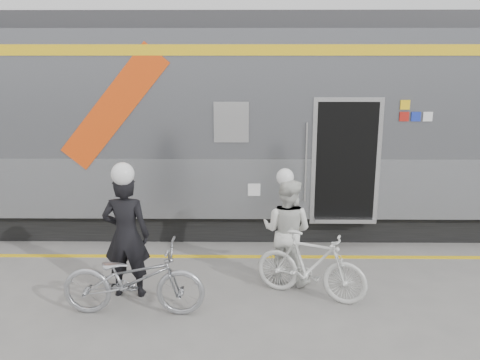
{
  "coord_description": "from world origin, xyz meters",
  "views": [
    {
      "loc": [
        -0.42,
        -5.98,
        3.4
      ],
      "look_at": [
        -0.5,
        1.6,
        1.5
      ],
      "focal_mm": 38.0,
      "sensor_mm": 36.0,
      "label": 1
    }
  ],
  "objects_px": {
    "woman": "(287,231)",
    "man": "(126,236)",
    "bicycle_left": "(133,279)",
    "bicycle_right": "(311,265)"
  },
  "relations": [
    {
      "from": "bicycle_right",
      "to": "man",
      "type": "bearing_deg",
      "value": 113.7
    },
    {
      "from": "bicycle_left",
      "to": "bicycle_right",
      "type": "bearing_deg",
      "value": -77.21
    },
    {
      "from": "man",
      "to": "bicycle_left",
      "type": "bearing_deg",
      "value": 111.24
    },
    {
      "from": "woman",
      "to": "bicycle_right",
      "type": "relative_size",
      "value": 0.99
    },
    {
      "from": "man",
      "to": "woman",
      "type": "height_order",
      "value": "man"
    },
    {
      "from": "man",
      "to": "bicycle_left",
      "type": "distance_m",
      "value": 0.71
    },
    {
      "from": "woman",
      "to": "man",
      "type": "bearing_deg",
      "value": 37.02
    },
    {
      "from": "bicycle_left",
      "to": "bicycle_right",
      "type": "distance_m",
      "value": 2.46
    },
    {
      "from": "man",
      "to": "bicycle_right",
      "type": "relative_size",
      "value": 1.11
    },
    {
      "from": "man",
      "to": "woman",
      "type": "bearing_deg",
      "value": -166.73
    }
  ]
}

